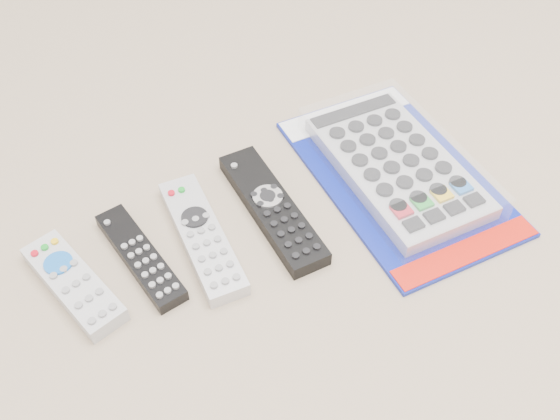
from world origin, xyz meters
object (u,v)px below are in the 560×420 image
remote_slim_black (141,257)px  remote_silver_dvd (202,237)px  remote_large_black (272,208)px  jumbo_remote_packaged (397,165)px  remote_small_grey (74,283)px

remote_slim_black → remote_silver_dvd: bearing=-13.5°
remote_large_black → jumbo_remote_packaged: size_ratio=0.61×
remote_small_grey → remote_large_black: same height
remote_slim_black → jumbo_remote_packaged: jumbo_remote_packaged is taller
remote_silver_dvd → jumbo_remote_packaged: bearing=0.5°
remote_small_grey → jumbo_remote_packaged: jumbo_remote_packaged is taller
remote_slim_black → remote_large_black: size_ratio=0.77×
remote_slim_black → remote_silver_dvd: size_ratio=0.83×
jumbo_remote_packaged → remote_small_grey: bearing=179.2°
remote_silver_dvd → remote_large_black: size_ratio=0.93×
remote_small_grey → remote_slim_black: size_ratio=0.97×
jumbo_remote_packaged → remote_silver_dvd: bearing=178.7°
jumbo_remote_packaged → remote_slim_black: bearing=178.2°
remote_slim_black → remote_small_grey: bearing=173.5°
remote_small_grey → remote_silver_dvd: (0.16, -0.02, -0.00)m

